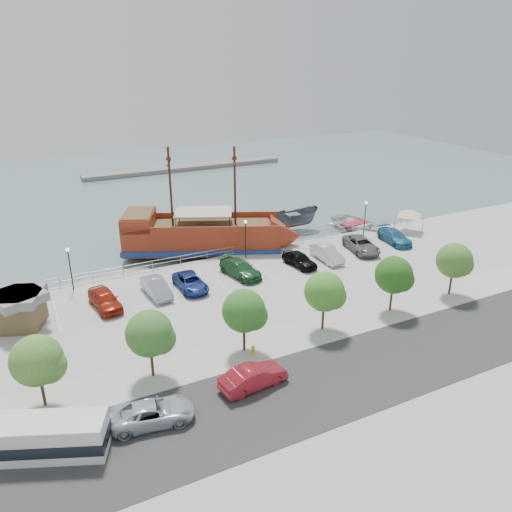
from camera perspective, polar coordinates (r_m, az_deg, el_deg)
name	(u,v)px	position (r m, az deg, el deg)	size (l,w,h in m)	color
ground	(274,289)	(49.61, 2.07, -3.80)	(160.00, 160.00, 0.00)	slate
land_slab	(430,413)	(35.33, 19.30, -16.55)	(100.00, 58.00, 1.20)	#A4A4A4
street	(380,364)	(37.78, 14.02, -11.91)	(100.00, 8.00, 0.04)	#343434
sidewalk	(332,326)	(41.70, 8.73, -7.93)	(100.00, 4.00, 0.05)	#B1AEA9
seawall_railing	(241,249)	(55.37, -1.76, 0.81)	(50.00, 0.06, 1.00)	gray
far_shore	(186,168)	(101.43, -8.00, 9.95)	(40.00, 3.00, 0.80)	gray
pirate_ship	(215,236)	(57.46, -4.66, 2.25)	(20.71, 13.34, 12.98)	maroon
patrol_boat	(293,221)	(65.47, 4.23, 4.06)	(2.65, 7.04, 2.72)	#484E56
speedboat	(355,225)	(66.43, 11.29, 3.44)	(5.54, 7.75, 1.61)	silver
dock_west	(117,278)	(53.44, -15.65, -2.43)	(7.11, 2.03, 0.41)	gray
dock_mid	(290,245)	(60.14, 3.93, 1.22)	(7.74, 2.21, 0.44)	slate
dock_east	(357,233)	(65.51, 11.50, 2.58)	(6.51, 1.86, 0.37)	gray
shed	(19,309)	(44.80, -25.42, -5.45)	(4.77, 4.77, 3.02)	brown
canopy_tent	(410,209)	(64.59, 17.22, 5.12)	(4.20, 4.20, 3.23)	slate
street_van	(153,413)	(32.08, -11.72, -17.14)	(2.33, 5.06, 1.40)	#B0BAC4
street_sedan	(253,377)	(34.16, -0.31, -13.66)	(1.64, 4.72, 1.55)	#A61D29
shuttle_bus	(49,438)	(31.49, -22.55, -18.63)	(6.72, 4.52, 2.24)	silver
fire_hydrant	(253,350)	(37.49, -0.33, -10.69)	(0.27, 0.27, 0.77)	gold
lamp_post_left	(69,261)	(49.02, -20.56, -0.58)	(0.36, 0.36, 4.28)	black
lamp_post_mid	(246,232)	(53.42, -1.20, 2.76)	(0.36, 0.36, 4.28)	black
lamp_post_right	(365,212)	(61.63, 12.40, 4.93)	(0.36, 0.36, 4.28)	black
tree_a	(40,362)	(33.83, -23.49, -11.02)	(3.30, 3.20, 5.00)	#473321
tree_b	(152,335)	(34.49, -11.82, -8.80)	(3.30, 3.20, 5.00)	#473321
tree_c	(246,312)	(36.49, -1.14, -6.42)	(3.30, 3.20, 5.00)	#473321
tree_d	(326,293)	(39.65, 8.05, -4.18)	(3.30, 3.20, 5.00)	#473321
tree_e	(396,276)	(43.71, 15.67, -2.22)	(3.30, 3.20, 5.00)	#473321
tree_f	(456,262)	(48.45, 21.88, -0.59)	(3.30, 3.20, 5.00)	#473321
parked_car_a	(105,299)	(45.59, -16.88, -4.76)	(1.95, 4.85, 1.65)	#9D220E
parked_car_b	(156,287)	(46.79, -11.34, -3.54)	(1.64, 4.70, 1.55)	#999FAB
parked_car_c	(190,282)	(47.45, -7.50, -3.01)	(2.27, 4.92, 1.37)	navy
parked_car_d	(240,269)	(49.77, -1.81, -1.45)	(2.16, 5.31, 1.54)	#22562B
parked_car_e	(299,259)	(52.20, 4.99, -0.38)	(1.77, 4.39, 1.50)	black
parked_car_f	(327,253)	(54.00, 8.12, 0.30)	(1.65, 4.74, 1.56)	silver
parked_car_g	(361,245)	(57.08, 11.96, 1.26)	(2.57, 5.57, 1.55)	slate
parked_car_h	(395,237)	(60.61, 15.55, 2.15)	(2.12, 5.21, 1.51)	teal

